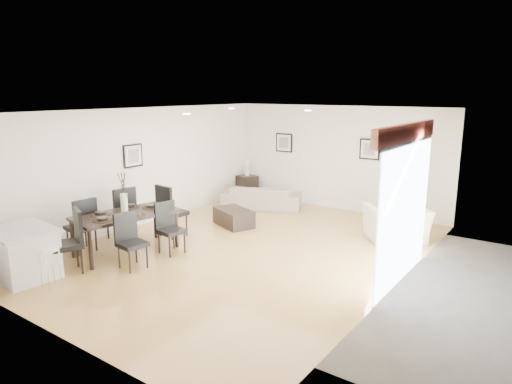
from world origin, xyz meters
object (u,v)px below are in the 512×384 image
Objects in this scene: armchair at (397,224)px; dining_chair_efar at (168,225)px; kitchen_island at (22,253)px; sofa at (262,197)px; dining_table at (125,217)px; bar_stool at (49,253)px; coffee_table at (234,217)px; dining_chair_wnear at (83,222)px; dining_chair_wfar at (122,211)px; dining_chair_head at (72,237)px; dining_chair_enear at (129,237)px; side_table at (247,187)px; dining_chair_foot at (169,208)px.

dining_chair_efar is (-3.38, -3.18, 0.18)m from armchair.
armchair is at bearing 55.56° from kitchen_island.
sofa is 4.34m from dining_table.
bar_stool reaches higher than sofa.
kitchen_island is at bearing -92.18° from dining_table.
coffee_table is (-3.46, -1.06, -0.17)m from armchair.
dining_table is at bearing 80.95° from kitchen_island.
bar_stool is at bearing 42.97° from dining_chair_wnear.
dining_table reaches higher than coffee_table.
dining_chair_wfar is (0.00, 0.93, 0.03)m from dining_chair_wnear.
dining_table reaches higher than armchair.
dining_chair_efar is 0.90× the size of dining_chair_head.
dining_chair_head is at bearing 146.31° from dining_chair_enear.
dining_chair_wfar is 1.14× the size of dining_chair_efar.
dining_chair_wnear reaches higher than armchair.
side_table is at bearing 98.62° from kitchen_island.
dining_chair_foot is at bearing -12.32° from armchair.
dining_table is at bearing 64.02° from sofa.
sofa is 3.91m from armchair.
dining_table is 1.16m from dining_chair_foot.
armchair is 6.27m from dining_chair_wnear.
dining_table is 3.12× the size of side_table.
bar_stool is at bearing 33.71° from dining_chair_wfar.
side_table reaches higher than coffee_table.
kitchen_island is 1.86× the size of bar_stool.
armchair is 1.07× the size of dining_chair_wnear.
sofa is 3.96m from dining_chair_wfar.
kitchen_island is at bearing -86.46° from side_table.
kitchen_island is at bearing -105.05° from dining_chair_head.
dining_chair_wnear is at bearing -87.78° from side_table.
dining_chair_head is 0.81m from kitchen_island.
side_table is at bearing -60.12° from sofa.
armchair is 5.46m from dining_table.
bar_stool is (-3.66, -5.44, 0.22)m from armchair.
dining_chair_wnear is (-4.70, -4.14, 0.23)m from armchair.
kitchen_island is at bearing 13.61° from dining_chair_wnear.
dining_chair_foot is 1.16× the size of coffee_table.
dining_chair_wfar is at bearing -9.73° from armchair.
bar_stool reaches higher than coffee_table.
dining_chair_wfar is 1.61m from dining_chair_enear.
armchair is 7.06m from kitchen_island.
dining_table is at bearing 64.15° from dining_chair_wfar.
coffee_table is at bearing 87.29° from bar_stool.
bar_stool is at bearing 12.01° from armchair.
side_table is (-1.46, 2.50, 0.13)m from coffee_table.
armchair is at bearing 73.45° from dining_chair_head.
dining_chair_wfar is at bearing 63.39° from dining_chair_enear.
dining_chair_enear is 0.77× the size of kitchen_island.
sofa is 2.10× the size of dining_chair_enear.
dining_chair_head reaches higher than bar_stool.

